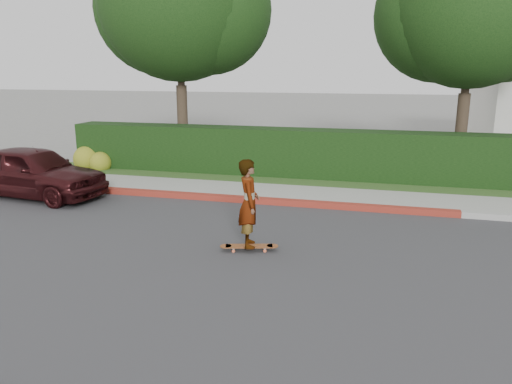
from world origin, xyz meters
TOP-DOWN VIEW (x-y plane):
  - ground at (0.00, 0.00)m, footprint 120.00×120.00m
  - road at (0.00, 0.00)m, footprint 60.00×8.00m
  - curb_far at (0.00, 4.10)m, footprint 60.00×0.20m
  - curb_red_section at (-5.00, 4.10)m, footprint 12.00×0.21m
  - sidewalk_far at (0.00, 5.00)m, footprint 60.00×1.60m
  - planting_strip at (0.00, 6.60)m, footprint 60.00×1.60m
  - hedge at (-3.00, 7.20)m, footprint 15.00×1.00m
  - flowering_shrub at (-10.01, 6.74)m, footprint 1.40×1.00m
  - tree_left at (-7.51, 8.69)m, footprint 5.99×5.21m
  - tree_center at (1.49, 9.19)m, footprint 5.66×4.84m
  - skateboard at (-3.04, 0.85)m, footprint 1.08×0.48m
  - skateboarder at (-3.04, 0.85)m, footprint 0.55×0.68m
  - car_maroon at (-9.48, 3.29)m, footprint 4.08×2.05m

SIDE VIEW (x-z plane):
  - ground at x=0.00m, z-range 0.00..0.00m
  - road at x=0.00m, z-range 0.00..0.01m
  - planting_strip at x=0.00m, z-range 0.00..0.10m
  - sidewalk_far at x=0.00m, z-range 0.00..0.12m
  - curb_far at x=0.00m, z-range 0.00..0.15m
  - curb_red_section at x=-5.00m, z-range 0.00..0.15m
  - skateboard at x=-3.04m, z-range 0.04..0.14m
  - flowering_shrub at x=-10.01m, z-range -0.12..0.78m
  - car_maroon at x=-9.48m, z-range 0.00..1.34m
  - hedge at x=-3.00m, z-range 0.00..1.50m
  - skateboarder at x=-3.04m, z-range 0.11..1.71m
  - tree_center at x=1.49m, z-range 1.18..8.62m
  - tree_left at x=-7.51m, z-range 1.26..9.26m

